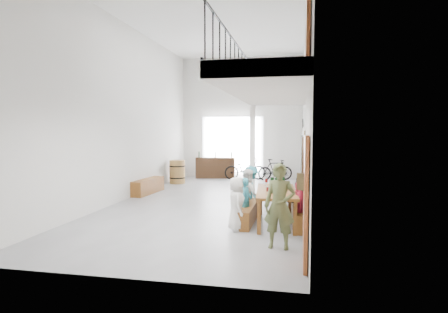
% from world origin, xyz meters
% --- Properties ---
extents(floor, '(12.00, 12.00, 0.00)m').
position_xyz_m(floor, '(0.00, 0.00, 0.00)').
color(floor, slate).
rests_on(floor, ground).
extents(room_walls, '(12.00, 12.00, 12.00)m').
position_xyz_m(room_walls, '(0.00, 0.00, 3.55)').
color(room_walls, silver).
rests_on(room_walls, ground).
extents(gateway_portal, '(2.80, 0.08, 2.80)m').
position_xyz_m(gateway_portal, '(-0.40, 5.94, 1.40)').
color(gateway_portal, white).
rests_on(gateway_portal, ground).
extents(right_wall_decor, '(0.07, 8.28, 5.07)m').
position_xyz_m(right_wall_decor, '(2.70, -1.87, 1.74)').
color(right_wall_decor, '#9F461F').
rests_on(right_wall_decor, ground).
extents(balcony, '(1.52, 5.62, 4.00)m').
position_xyz_m(balcony, '(1.98, -3.13, 2.96)').
color(balcony, white).
rests_on(balcony, ground).
extents(tasting_table, '(1.06, 2.24, 0.79)m').
position_xyz_m(tasting_table, '(2.09, -2.31, 0.71)').
color(tasting_table, brown).
rests_on(tasting_table, ground).
extents(bench_inner, '(0.31, 1.81, 0.42)m').
position_xyz_m(bench_inner, '(1.43, -2.27, 0.21)').
color(bench_inner, brown).
rests_on(bench_inner, ground).
extents(bench_wall, '(0.30, 1.79, 0.41)m').
position_xyz_m(bench_wall, '(2.57, -2.33, 0.20)').
color(bench_wall, brown).
rests_on(bench_wall, ground).
extents(tableware, '(0.66, 1.77, 0.35)m').
position_xyz_m(tableware, '(2.09, -2.16, 0.93)').
color(tableware, black).
rests_on(tableware, tasting_table).
extents(side_bench, '(0.52, 1.82, 0.51)m').
position_xyz_m(side_bench, '(-2.50, 1.07, 0.25)').
color(side_bench, brown).
rests_on(side_bench, ground).
extents(oak_barrel, '(0.65, 0.65, 0.95)m').
position_xyz_m(oak_barrel, '(-2.30, 3.64, 0.48)').
color(oak_barrel, olive).
rests_on(oak_barrel, ground).
extents(serving_counter, '(1.83, 0.78, 0.94)m').
position_xyz_m(serving_counter, '(-1.14, 5.65, 0.47)').
color(serving_counter, '#392310').
rests_on(serving_counter, ground).
extents(counter_bottles, '(1.51, 0.30, 0.28)m').
position_xyz_m(counter_bottles, '(-1.13, 5.61, 1.08)').
color(counter_bottles, black).
rests_on(counter_bottles, serving_counter).
extents(guest_left_a, '(0.53, 0.66, 1.17)m').
position_xyz_m(guest_left_a, '(1.27, -3.04, 0.59)').
color(guest_left_a, white).
rests_on(guest_left_a, ground).
extents(guest_left_b, '(0.32, 0.43, 1.08)m').
position_xyz_m(guest_left_b, '(1.40, -2.47, 0.54)').
color(guest_left_b, teal).
rests_on(guest_left_b, ground).
extents(guest_left_c, '(0.67, 0.74, 1.24)m').
position_xyz_m(guest_left_c, '(1.39, -1.97, 0.62)').
color(guest_left_c, white).
rests_on(guest_left_c, ground).
extents(guest_left_d, '(0.76, 0.93, 1.25)m').
position_xyz_m(guest_left_d, '(1.37, -1.33, 0.63)').
color(guest_left_d, teal).
rests_on(guest_left_d, ground).
extents(guest_right_a, '(0.32, 0.65, 1.08)m').
position_xyz_m(guest_right_a, '(2.60, -2.80, 0.54)').
color(guest_right_a, '#A41C30').
rests_on(guest_right_a, ground).
extents(guest_right_b, '(0.66, 1.06, 1.10)m').
position_xyz_m(guest_right_b, '(2.65, -2.17, 0.55)').
color(guest_right_b, black).
rests_on(guest_right_b, ground).
extents(guest_right_c, '(0.51, 0.59, 1.02)m').
position_xyz_m(guest_right_c, '(2.69, -1.55, 0.51)').
color(guest_right_c, white).
rests_on(guest_right_c, ground).
extents(host_standing, '(0.62, 0.44, 1.58)m').
position_xyz_m(host_standing, '(2.25, -4.12, 0.79)').
color(host_standing, '#505B33').
rests_on(host_standing, ground).
extents(potted_plant, '(0.40, 0.35, 0.43)m').
position_xyz_m(potted_plant, '(2.45, 0.97, 0.21)').
color(potted_plant, '#134819').
rests_on(potted_plant, ground).
extents(bicycle_near, '(1.93, 1.08, 0.96)m').
position_xyz_m(bicycle_near, '(0.28, 5.36, 0.48)').
color(bicycle_near, black).
rests_on(bicycle_near, ground).
extents(bicycle_far, '(1.60, 0.96, 0.93)m').
position_xyz_m(bicycle_far, '(1.60, 5.38, 0.47)').
color(bicycle_far, black).
rests_on(bicycle_far, ground).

